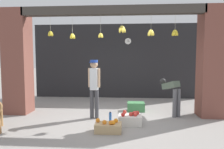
{
  "coord_description": "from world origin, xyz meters",
  "views": [
    {
      "loc": [
        0.41,
        -5.53,
        1.65
      ],
      "look_at": [
        0.0,
        0.44,
        1.18
      ],
      "focal_mm": 32.0,
      "sensor_mm": 36.0,
      "label": 1
    }
  ],
  "objects_px": {
    "worker_stooping": "(172,92)",
    "wall_clock": "(128,41)",
    "shopkeeper": "(94,84)",
    "fruit_crate_oranges": "(108,127)",
    "water_bottle": "(110,117)",
    "fruit_crate_apples": "(130,119)",
    "produce_box_green": "(136,107)"
  },
  "relations": [
    {
      "from": "worker_stooping",
      "to": "wall_clock",
      "type": "relative_size",
      "value": 3.79
    },
    {
      "from": "shopkeeper",
      "to": "fruit_crate_oranges",
      "type": "height_order",
      "value": "shopkeeper"
    },
    {
      "from": "shopkeeper",
      "to": "worker_stooping",
      "type": "bearing_deg",
      "value": -159.37
    },
    {
      "from": "shopkeeper",
      "to": "wall_clock",
      "type": "xyz_separation_m",
      "value": [
        0.96,
        3.01,
        1.44
      ]
    },
    {
      "from": "worker_stooping",
      "to": "water_bottle",
      "type": "xyz_separation_m",
      "value": [
        -1.75,
        -0.69,
        -0.58
      ]
    },
    {
      "from": "water_bottle",
      "to": "fruit_crate_apples",
      "type": "bearing_deg",
      "value": -24.59
    },
    {
      "from": "water_bottle",
      "to": "fruit_crate_oranges",
      "type": "bearing_deg",
      "value": -88.74
    },
    {
      "from": "produce_box_green",
      "to": "wall_clock",
      "type": "relative_size",
      "value": 1.95
    },
    {
      "from": "shopkeeper",
      "to": "water_bottle",
      "type": "relative_size",
      "value": 6.5
    },
    {
      "from": "shopkeeper",
      "to": "wall_clock",
      "type": "distance_m",
      "value": 3.47
    },
    {
      "from": "worker_stooping",
      "to": "fruit_crate_apples",
      "type": "distance_m",
      "value": 1.64
    },
    {
      "from": "fruit_crate_oranges",
      "to": "water_bottle",
      "type": "bearing_deg",
      "value": 91.26
    },
    {
      "from": "fruit_crate_apples",
      "to": "wall_clock",
      "type": "height_order",
      "value": "wall_clock"
    },
    {
      "from": "fruit_crate_oranges",
      "to": "produce_box_green",
      "type": "bearing_deg",
      "value": 69.46
    },
    {
      "from": "worker_stooping",
      "to": "fruit_crate_apples",
      "type": "relative_size",
      "value": 1.83
    },
    {
      "from": "fruit_crate_oranges",
      "to": "water_bottle",
      "type": "distance_m",
      "value": 0.81
    },
    {
      "from": "produce_box_green",
      "to": "wall_clock",
      "type": "height_order",
      "value": "wall_clock"
    },
    {
      "from": "shopkeeper",
      "to": "worker_stooping",
      "type": "distance_m",
      "value": 2.27
    },
    {
      "from": "worker_stooping",
      "to": "wall_clock",
      "type": "height_order",
      "value": "wall_clock"
    },
    {
      "from": "fruit_crate_apples",
      "to": "produce_box_green",
      "type": "xyz_separation_m",
      "value": [
        0.21,
        1.33,
        -0.0
      ]
    },
    {
      "from": "wall_clock",
      "to": "fruit_crate_apples",
      "type": "bearing_deg",
      "value": -89.45
    },
    {
      "from": "fruit_crate_oranges",
      "to": "wall_clock",
      "type": "distance_m",
      "value": 4.67
    },
    {
      "from": "fruit_crate_oranges",
      "to": "wall_clock",
      "type": "xyz_separation_m",
      "value": [
        0.47,
        4.05,
        2.28
      ]
    },
    {
      "from": "fruit_crate_apples",
      "to": "wall_clock",
      "type": "relative_size",
      "value": 2.07
    },
    {
      "from": "shopkeeper",
      "to": "wall_clock",
      "type": "bearing_deg",
      "value": -98.74
    },
    {
      "from": "fruit_crate_apples",
      "to": "water_bottle",
      "type": "height_order",
      "value": "fruit_crate_apples"
    },
    {
      "from": "worker_stooping",
      "to": "water_bottle",
      "type": "height_order",
      "value": "worker_stooping"
    },
    {
      "from": "wall_clock",
      "to": "produce_box_green",
      "type": "bearing_deg",
      "value": -83.6
    },
    {
      "from": "water_bottle",
      "to": "shopkeeper",
      "type": "bearing_deg",
      "value": 153.5
    },
    {
      "from": "shopkeeper",
      "to": "water_bottle",
      "type": "height_order",
      "value": "shopkeeper"
    },
    {
      "from": "fruit_crate_oranges",
      "to": "produce_box_green",
      "type": "relative_size",
      "value": 1.1
    },
    {
      "from": "worker_stooping",
      "to": "fruit_crate_apples",
      "type": "xyz_separation_m",
      "value": [
        -1.22,
        -0.93,
        -0.56
      ]
    }
  ]
}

